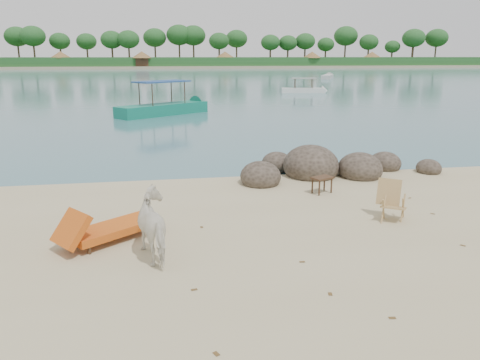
# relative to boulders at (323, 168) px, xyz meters

# --- Properties ---
(water) EXTENTS (400.00, 400.00, 0.00)m
(water) POSITION_rel_boulders_xyz_m (-2.43, 84.21, -0.23)
(water) COLOR #3B6E76
(water) RESTS_ON ground
(far_shore) EXTENTS (420.00, 90.00, 1.40)m
(far_shore) POSITION_rel_boulders_xyz_m (-2.43, 164.21, -0.23)
(far_shore) COLOR tan
(far_shore) RESTS_ON ground
(far_scenery) EXTENTS (420.00, 18.00, 9.50)m
(far_scenery) POSITION_rel_boulders_xyz_m (-2.40, 130.91, 2.91)
(far_scenery) COLOR #1E4C1E
(far_scenery) RESTS_ON ground
(boulders) EXTENTS (6.35, 2.88, 1.24)m
(boulders) POSITION_rel_boulders_xyz_m (0.00, 0.00, 0.00)
(boulders) COLOR #322921
(boulders) RESTS_ON ground
(cow) EXTENTS (1.04, 1.53, 1.18)m
(cow) POSITION_rel_boulders_xyz_m (-4.91, -5.21, 0.36)
(cow) COLOR white
(cow) RESTS_ON ground
(side_table) EXTENTS (0.64, 0.54, 0.43)m
(side_table) POSITION_rel_boulders_xyz_m (-0.69, -1.87, -0.02)
(side_table) COLOR #382816
(side_table) RESTS_ON ground
(lounge_chair) EXTENTS (2.16, 1.90, 0.64)m
(lounge_chair) POSITION_rel_boulders_xyz_m (-5.78, -4.24, 0.09)
(lounge_chair) COLOR #C06316
(lounge_chair) RESTS_ON ground
(deck_chair) EXTENTS (0.80, 0.81, 0.86)m
(deck_chair) POSITION_rel_boulders_xyz_m (0.15, -4.13, 0.20)
(deck_chair) COLOR tan
(deck_chair) RESTS_ON ground
(boat_near) EXTENTS (6.47, 5.39, 3.36)m
(boat_near) POSITION_rel_boulders_xyz_m (-4.61, 16.52, 1.45)
(boat_near) COLOR #10715A
(boat_near) RESTS_ON water
(boat_mid) EXTENTS (4.90, 1.96, 2.35)m
(boat_mid) POSITION_rel_boulders_xyz_m (9.35, 32.35, 0.94)
(boat_mid) COLOR silver
(boat_mid) RESTS_ON water
(boat_far) EXTENTS (4.00, 6.10, 0.71)m
(boat_far) POSITION_rel_boulders_xyz_m (21.98, 60.33, 0.12)
(boat_far) COLOR #B8B8B4
(boat_far) RESTS_ON water
(dead_leaves) EXTENTS (7.95, 6.70, 0.00)m
(dead_leaves) POSITION_rel_boulders_xyz_m (-1.87, -6.70, -0.23)
(dead_leaves) COLOR brown
(dead_leaves) RESTS_ON ground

